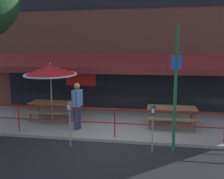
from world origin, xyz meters
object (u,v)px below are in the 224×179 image
at_px(parking_meter_near, 70,110).
at_px(parking_meter_far, 153,114).
at_px(patio_umbrella_left, 50,70).
at_px(pedestrian_walking, 77,104).
at_px(street_sign_pole, 175,89).
at_px(picnic_table_left, 52,106).
at_px(picnic_table_centre, 171,111).

bearing_deg(parking_meter_near, parking_meter_far, -0.62).
height_order(patio_umbrella_left, parking_meter_far, patio_umbrella_left).
distance_m(parking_meter_near, parking_meter_far, 2.50).
distance_m(pedestrian_walking, street_sign_pole, 3.68).
bearing_deg(parking_meter_near, patio_umbrella_left, 123.76).
xyz_separation_m(picnic_table_left, parking_meter_far, (4.12, -2.52, 0.44)).
height_order(picnic_table_left, parking_meter_near, parking_meter_near).
relative_size(pedestrian_walking, street_sign_pole, 0.47).
relative_size(pedestrian_walking, parking_meter_far, 1.20).
relative_size(picnic_table_centre, patio_umbrella_left, 0.76).
xyz_separation_m(picnic_table_left, pedestrian_walking, (1.41, -1.06, 0.35)).
bearing_deg(street_sign_pole, pedestrian_walking, 157.85).
bearing_deg(parking_meter_near, pedestrian_walking, 98.38).
height_order(picnic_table_centre, parking_meter_near, parking_meter_near).
xyz_separation_m(patio_umbrella_left, pedestrian_walking, (1.41, -0.99, -1.12)).
xyz_separation_m(pedestrian_walking, parking_meter_near, (0.21, -1.44, 0.09)).
height_order(picnic_table_centre, street_sign_pole, street_sign_pole).
height_order(patio_umbrella_left, pedestrian_walking, patio_umbrella_left).
bearing_deg(pedestrian_walking, picnic_table_left, 143.13).
xyz_separation_m(picnic_table_centre, patio_umbrella_left, (-4.81, 0.14, 1.47)).
distance_m(patio_umbrella_left, pedestrian_walking, 2.06).
xyz_separation_m(pedestrian_walking, parking_meter_far, (2.71, -1.46, 0.09)).
bearing_deg(patio_umbrella_left, picnic_table_left, 90.00).
height_order(patio_umbrella_left, street_sign_pole, street_sign_pole).
distance_m(picnic_table_centre, parking_meter_far, 2.46).
distance_m(picnic_table_left, parking_meter_near, 3.01).
height_order(picnic_table_centre, patio_umbrella_left, patio_umbrella_left).
distance_m(picnic_table_left, pedestrian_walking, 1.80).
xyz_separation_m(picnic_table_left, patio_umbrella_left, (-0.00, -0.07, 1.47)).
height_order(pedestrian_walking, parking_meter_far, pedestrian_walking).
relative_size(picnic_table_left, pedestrian_walking, 1.05).
bearing_deg(picnic_table_left, patio_umbrella_left, -90.00).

